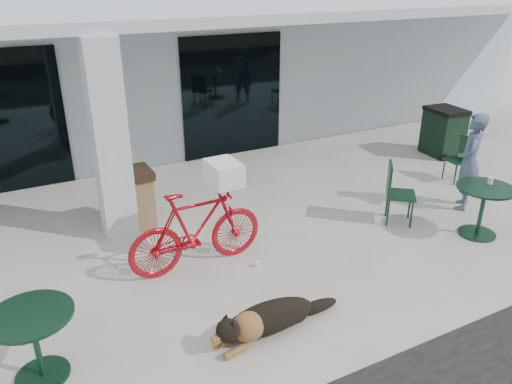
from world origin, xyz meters
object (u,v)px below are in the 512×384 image
cafe_chair_far_b (458,160)px  cafe_chair_far_a (401,194)px  dog (270,316)px  person (469,162)px  bicycle (196,229)px  cafe_table_near (37,346)px  trash_receptacle (135,199)px  wheeled_bin (443,132)px  cafe_table_far (481,211)px

cafe_chair_far_b → cafe_chair_far_a: bearing=-64.5°
dog → person: person is taller
bicycle → cafe_table_near: 2.60m
cafe_chair_far_a → cafe_chair_far_b: (2.30, 0.86, -0.06)m
cafe_chair_far_a → dog: bearing=152.5°
person → dog: bearing=-22.6°
trash_receptacle → person: bearing=-20.0°
cafe_table_near → cafe_chair_far_a: size_ratio=0.82×
dog → wheeled_bin: wheeled_bin is taller
cafe_table_far → bicycle: bearing=164.6°
cafe_table_far → cafe_chair_far_b: 2.33m
bicycle → wheeled_bin: 7.08m
cafe_chair_far_a → wheeled_bin: size_ratio=0.95×
bicycle → cafe_chair_far_a: bicycle is taller
cafe_chair_far_b → dog: bearing=-62.4°
cafe_chair_far_a → trash_receptacle: (-4.00, 1.89, -0.02)m
bicycle → cafe_table_near: bearing=117.3°
cafe_chair_far_b → person: bearing=-37.3°
cafe_chair_far_a → wheeled_bin: bearing=-17.8°
cafe_table_far → wheeled_bin: size_ratio=0.82×
cafe_chair_far_b → wheeled_bin: 1.64m
bicycle → person: (4.98, -0.35, 0.27)m
cafe_chair_far_a → bicycle: bearing=124.3°
bicycle → cafe_chair_far_a: (3.55, -0.26, -0.08)m
cafe_chair_far_b → wheeled_bin: size_ratio=0.84×
cafe_table_far → cafe_chair_far_a: bearing=131.4°
bicycle → dog: bearing=-174.2°
dog → cafe_chair_far_b: cafe_chair_far_b is taller
dog → person: size_ratio=0.74×
dog → cafe_chair_far_a: size_ratio=1.25×
cafe_chair_far_b → cafe_table_far: bearing=-34.0°
trash_receptacle → cafe_chair_far_b: bearing=-9.3°
cafe_table_near → cafe_chair_far_b: size_ratio=0.93×
person → wheeled_bin: (1.83, 2.27, -0.33)m
dog → person: bearing=6.0°
person → bicycle: bearing=-42.9°
cafe_table_near → trash_receptacle: size_ratio=0.85×
dog → trash_receptacle: (-0.69, 3.36, 0.29)m
cafe_table_near → bicycle: bearing=29.3°
bicycle → cafe_chair_far_b: 5.88m
bicycle → dog: (0.24, -1.74, -0.39)m
bicycle → person: size_ratio=1.15×
cafe_table_far → cafe_chair_far_b: size_ratio=0.97×
dog → cafe_table_near: 2.54m
bicycle → cafe_chair_far_a: 3.56m
bicycle → person: 5.00m
cafe_table_near → cafe_table_far: bearing=0.5°
trash_receptacle → wheeled_bin: wheeled_bin is taller
cafe_table_far → cafe_chair_far_a: (-0.84, 0.95, 0.10)m
wheeled_bin → cafe_table_near: bearing=-155.9°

